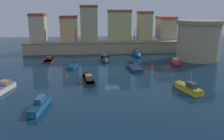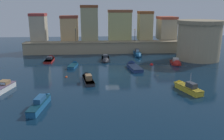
{
  "view_description": "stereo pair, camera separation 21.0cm",
  "coord_description": "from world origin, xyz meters",
  "px_view_note": "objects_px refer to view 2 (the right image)",
  "views": [
    {
      "loc": [
        -3.38,
        -41.05,
        11.84
      ],
      "look_at": [
        0.0,
        0.92,
        0.57
      ],
      "focal_mm": 38.2,
      "sensor_mm": 36.0,
      "label": 1
    },
    {
      "loc": [
        -3.17,
        -41.06,
        11.84
      ],
      "look_at": [
        0.0,
        0.92,
        0.57
      ],
      "focal_mm": 38.2,
      "sensor_mm": 36.0,
      "label": 2
    }
  ],
  "objects_px": {
    "moored_boat_0": "(74,65)",
    "moored_boat_1": "(186,87)",
    "quay_lamp_1": "(135,33)",
    "mooring_buoy_1": "(66,77)",
    "moored_boat_2": "(176,63)",
    "fortress_tower": "(199,40)",
    "moored_boat_8": "(50,59)",
    "moored_boat_7": "(138,54)",
    "moored_boat_9": "(106,60)",
    "quay_lamp_0": "(76,32)",
    "mooring_buoy_0": "(152,65)",
    "moored_boat_4": "(133,66)",
    "moored_boat_6": "(87,78)",
    "moored_boat_3": "(41,102)"
  },
  "relations": [
    {
      "from": "quay_lamp_0",
      "to": "moored_boat_0",
      "type": "relative_size",
      "value": 0.76
    },
    {
      "from": "moored_boat_2",
      "to": "fortress_tower",
      "type": "bearing_deg",
      "value": 134.95
    },
    {
      "from": "moored_boat_0",
      "to": "moored_boat_9",
      "type": "relative_size",
      "value": 0.91
    },
    {
      "from": "mooring_buoy_1",
      "to": "moored_boat_7",
      "type": "bearing_deg",
      "value": 48.17
    },
    {
      "from": "moored_boat_3",
      "to": "moored_boat_8",
      "type": "relative_size",
      "value": 1.2
    },
    {
      "from": "quay_lamp_1",
      "to": "moored_boat_6",
      "type": "xyz_separation_m",
      "value": [
        -11.84,
        -23.54,
        -4.79
      ]
    },
    {
      "from": "fortress_tower",
      "to": "moored_boat_2",
      "type": "relative_size",
      "value": 2.34
    },
    {
      "from": "moored_boat_3",
      "to": "moored_boat_8",
      "type": "height_order",
      "value": "moored_boat_3"
    },
    {
      "from": "quay_lamp_1",
      "to": "moored_boat_9",
      "type": "bearing_deg",
      "value": -129.64
    },
    {
      "from": "moored_boat_1",
      "to": "moored_boat_6",
      "type": "distance_m",
      "value": 15.61
    },
    {
      "from": "fortress_tower",
      "to": "mooring_buoy_1",
      "type": "height_order",
      "value": "fortress_tower"
    },
    {
      "from": "moored_boat_1",
      "to": "mooring_buoy_0",
      "type": "distance_m",
      "value": 15.76
    },
    {
      "from": "quay_lamp_1",
      "to": "moored_boat_2",
      "type": "relative_size",
      "value": 0.72
    },
    {
      "from": "moored_boat_3",
      "to": "mooring_buoy_1",
      "type": "relative_size",
      "value": 14.64
    },
    {
      "from": "moored_boat_1",
      "to": "moored_boat_8",
      "type": "xyz_separation_m",
      "value": [
        -23.13,
        21.5,
        -0.21
      ]
    },
    {
      "from": "mooring_buoy_0",
      "to": "moored_boat_9",
      "type": "bearing_deg",
      "value": 156.71
    },
    {
      "from": "quay_lamp_0",
      "to": "moored_boat_2",
      "type": "height_order",
      "value": "quay_lamp_0"
    },
    {
      "from": "moored_boat_0",
      "to": "moored_boat_6",
      "type": "relative_size",
      "value": 0.73
    },
    {
      "from": "quay_lamp_1",
      "to": "mooring_buoy_0",
      "type": "distance_m",
      "value": 14.88
    },
    {
      "from": "quay_lamp_1",
      "to": "moored_boat_0",
      "type": "xyz_separation_m",
      "value": [
        -14.84,
        -13.98,
        -4.85
      ]
    },
    {
      "from": "fortress_tower",
      "to": "quay_lamp_0",
      "type": "relative_size",
      "value": 2.73
    },
    {
      "from": "moored_boat_2",
      "to": "moored_boat_9",
      "type": "height_order",
      "value": "moored_boat_2"
    },
    {
      "from": "moored_boat_0",
      "to": "moored_boat_1",
      "type": "bearing_deg",
      "value": -122.25
    },
    {
      "from": "moored_boat_4",
      "to": "moored_boat_7",
      "type": "relative_size",
      "value": 0.99
    },
    {
      "from": "quay_lamp_1",
      "to": "mooring_buoy_1",
      "type": "height_order",
      "value": "quay_lamp_1"
    },
    {
      "from": "moored_boat_6",
      "to": "quay_lamp_0",
      "type": "bearing_deg",
      "value": -1.01
    },
    {
      "from": "moored_boat_3",
      "to": "quay_lamp_0",
      "type": "bearing_deg",
      "value": 4.69
    },
    {
      "from": "fortress_tower",
      "to": "moored_boat_2",
      "type": "bearing_deg",
      "value": -144.44
    },
    {
      "from": "moored_boat_9",
      "to": "quay_lamp_0",
      "type": "bearing_deg",
      "value": -142.81
    },
    {
      "from": "moored_boat_7",
      "to": "mooring_buoy_0",
      "type": "xyz_separation_m",
      "value": [
        1.26,
        -9.61,
        -0.5
      ]
    },
    {
      "from": "moored_boat_0",
      "to": "moored_boat_8",
      "type": "xyz_separation_m",
      "value": [
        -5.75,
        5.87,
        0.0
      ]
    },
    {
      "from": "moored_boat_6",
      "to": "mooring_buoy_1",
      "type": "distance_m",
      "value": 4.14
    },
    {
      "from": "fortress_tower",
      "to": "moored_boat_8",
      "type": "relative_size",
      "value": 1.79
    },
    {
      "from": "moored_boat_0",
      "to": "moored_boat_4",
      "type": "relative_size",
      "value": 0.74
    },
    {
      "from": "moored_boat_1",
      "to": "moored_boat_9",
      "type": "xyz_separation_m",
      "value": [
        -10.7,
        19.76,
        -0.13
      ]
    },
    {
      "from": "moored_boat_0",
      "to": "moored_boat_7",
      "type": "height_order",
      "value": "moored_boat_7"
    },
    {
      "from": "fortress_tower",
      "to": "moored_boat_6",
      "type": "height_order",
      "value": "fortress_tower"
    },
    {
      "from": "fortress_tower",
      "to": "moored_boat_6",
      "type": "xyz_separation_m",
      "value": [
        -24.9,
        -14.17,
        -4.15
      ]
    },
    {
      "from": "moored_boat_8",
      "to": "quay_lamp_1",
      "type": "bearing_deg",
      "value": -68.01
    },
    {
      "from": "moored_boat_7",
      "to": "mooring_buoy_1",
      "type": "bearing_deg",
      "value": -40.35
    },
    {
      "from": "moored_boat_0",
      "to": "moored_boat_7",
      "type": "distance_m",
      "value": 17.75
    },
    {
      "from": "moored_boat_3",
      "to": "moored_boat_8",
      "type": "distance_m",
      "value": 25.98
    },
    {
      "from": "moored_boat_7",
      "to": "moored_boat_8",
      "type": "distance_m",
      "value": 20.97
    },
    {
      "from": "quay_lamp_0",
      "to": "moored_boat_8",
      "type": "bearing_deg",
      "value": -123.24
    },
    {
      "from": "quay_lamp_0",
      "to": "moored_boat_0",
      "type": "distance_m",
      "value": 14.92
    },
    {
      "from": "quay_lamp_0",
      "to": "moored_boat_0",
      "type": "bearing_deg",
      "value": -88.2
    },
    {
      "from": "quay_lamp_1",
      "to": "moored_boat_8",
      "type": "height_order",
      "value": "quay_lamp_1"
    },
    {
      "from": "moored_boat_7",
      "to": "moored_boat_9",
      "type": "bearing_deg",
      "value": -54.43
    },
    {
      "from": "fortress_tower",
      "to": "quay_lamp_0",
      "type": "xyz_separation_m",
      "value": [
        -28.34,
        9.37,
        0.99
      ]
    },
    {
      "from": "quay_lamp_0",
      "to": "moored_boat_1",
      "type": "height_order",
      "value": "quay_lamp_0"
    }
  ]
}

